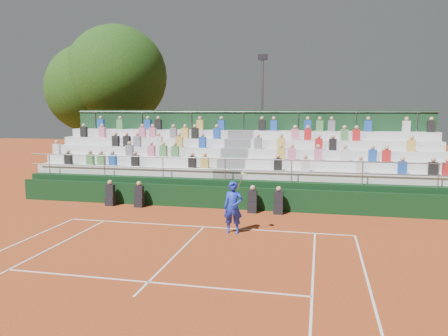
% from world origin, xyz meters
% --- Properties ---
extents(ground, '(90.00, 90.00, 0.00)m').
position_xyz_m(ground, '(0.00, 0.00, 0.00)').
color(ground, '#A5421B').
rests_on(ground, ground).
extents(courtside_wall, '(20.00, 0.15, 1.00)m').
position_xyz_m(courtside_wall, '(0.00, 3.20, 0.50)').
color(courtside_wall, black).
rests_on(courtside_wall, ground).
extents(line_officials, '(8.16, 0.40, 1.19)m').
position_xyz_m(line_officials, '(-1.26, 2.75, 0.48)').
color(line_officials, black).
rests_on(line_officials, ground).
extents(grandstand, '(20.00, 5.20, 4.40)m').
position_xyz_m(grandstand, '(-0.00, 6.44, 1.07)').
color(grandstand, black).
rests_on(grandstand, ground).
extents(tennis_player, '(0.88, 0.48, 2.22)m').
position_xyz_m(tennis_player, '(1.23, -0.55, 0.94)').
color(tennis_player, '#1A30C6').
rests_on(tennis_player, ground).
extents(tree_west, '(6.27, 6.27, 9.08)m').
position_xyz_m(tree_west, '(-12.02, 13.41, 5.92)').
color(tree_west, '#3D2916').
rests_on(tree_west, ground).
extents(tree_east, '(7.08, 7.08, 10.30)m').
position_xyz_m(tree_east, '(-9.95, 13.42, 6.75)').
color(tree_east, '#3D2916').
rests_on(tree_east, ground).
extents(floodlight_mast, '(0.60, 0.25, 7.99)m').
position_xyz_m(floodlight_mast, '(0.41, 13.30, 4.66)').
color(floodlight_mast, gray).
rests_on(floodlight_mast, ground).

